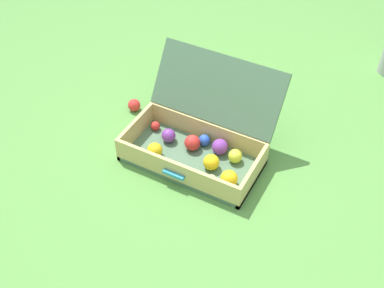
# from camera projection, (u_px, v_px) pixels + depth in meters

# --- Properties ---
(ground_plane) EXTENTS (16.00, 16.00, 0.00)m
(ground_plane) POSITION_uv_depth(u_px,v_px,m) (188.00, 158.00, 2.48)
(ground_plane) COLOR #569342
(open_suitcase) EXTENTS (0.67, 0.56, 0.43)m
(open_suitcase) POSITION_uv_depth(u_px,v_px,m) (200.00, 139.00, 2.43)
(open_suitcase) COLOR #4C7051
(open_suitcase) RESTS_ON ground
(stray_ball_on_grass) EXTENTS (0.07, 0.07, 0.07)m
(stray_ball_on_grass) POSITION_uv_depth(u_px,v_px,m) (134.00, 105.00, 2.73)
(stray_ball_on_grass) COLOR red
(stray_ball_on_grass) RESTS_ON ground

